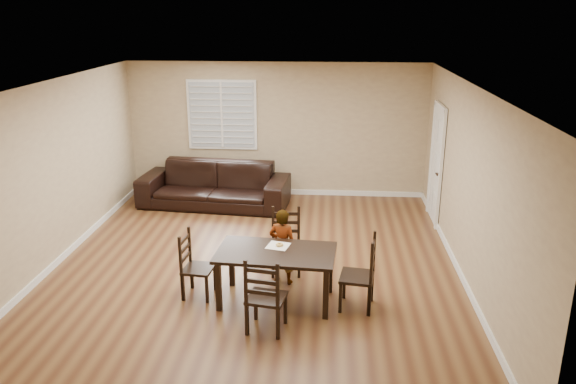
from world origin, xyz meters
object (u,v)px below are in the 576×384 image
at_px(dining_table, 276,258).
at_px(child, 283,246).
at_px(chair_near, 286,242).
at_px(chair_left, 191,267).
at_px(chair_right, 366,276).
at_px(sofa, 214,185).
at_px(chair_far, 264,301).
at_px(donut, 280,244).

relative_size(dining_table, child, 1.45).
distance_m(chair_near, chair_left, 1.49).
distance_m(chair_right, sofa, 4.66).
bearing_deg(chair_far, dining_table, -85.17).
height_order(dining_table, child, child).
relative_size(chair_near, chair_left, 1.06).
height_order(dining_table, chair_near, chair_near).
distance_m(chair_left, child, 1.29).
bearing_deg(dining_table, chair_left, 179.83).
relative_size(chair_near, child, 0.88).
xyz_separation_m(dining_table, chair_left, (-1.15, 0.09, -0.21)).
bearing_deg(sofa, donut, -60.33).
height_order(chair_right, child, child).
distance_m(chair_far, chair_left, 1.40).
bearing_deg(chair_left, donut, -80.11).
xyz_separation_m(chair_near, donut, (-0.02, -0.80, 0.30)).
bearing_deg(dining_table, chair_far, -90.82).
height_order(chair_left, sofa, chair_left).
bearing_deg(child, chair_near, -74.37).
height_order(chair_left, child, child).
relative_size(chair_far, donut, 9.55).
xyz_separation_m(chair_near, chair_left, (-1.20, -0.88, -0.02)).
bearing_deg(chair_right, child, -111.25).
bearing_deg(child, chair_right, 167.57).
relative_size(chair_near, chair_right, 0.97).
bearing_deg(dining_table, donut, 83.66).
distance_m(chair_near, sofa, 3.17).
xyz_separation_m(chair_near, chair_far, (-0.12, -1.78, 0.01)).
height_order(child, sofa, child).
distance_m(donut, sofa, 3.88).
height_order(chair_far, child, child).
bearing_deg(dining_table, chair_near, 91.03).
bearing_deg(dining_table, sofa, 116.98).
bearing_deg(sofa, dining_table, -61.73).
xyz_separation_m(chair_near, chair_right, (1.11, -1.06, 0.01)).
bearing_deg(chair_far, sofa, -61.94).
relative_size(dining_table, donut, 15.52).
bearing_deg(chair_near, sofa, 116.11).
xyz_separation_m(dining_table, chair_far, (-0.07, -0.81, -0.18)).
bearing_deg(chair_left, dining_table, -88.40).
distance_m(chair_left, sofa, 3.63).
distance_m(chair_far, sofa, 4.74).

